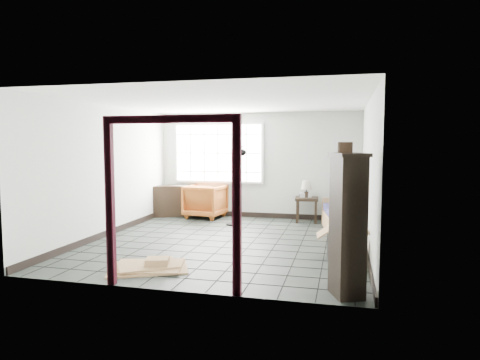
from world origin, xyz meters
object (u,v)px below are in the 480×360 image
(armchair, at_px, (206,199))
(side_table, at_px, (307,202))
(futon_sofa, at_px, (349,218))
(tall_shelf, at_px, (348,224))

(armchair, xyz_separation_m, side_table, (2.50, -0.00, 0.02))
(futon_sofa, bearing_deg, armchair, 153.09)
(futon_sofa, height_order, tall_shelf, tall_shelf)
(armchair, bearing_deg, futon_sofa, 170.13)
(armchair, distance_m, side_table, 2.50)
(tall_shelf, bearing_deg, side_table, 78.86)
(futon_sofa, bearing_deg, tall_shelf, -100.05)
(futon_sofa, distance_m, armchair, 3.63)
(side_table, bearing_deg, tall_shelf, -79.42)
(side_table, xyz_separation_m, tall_shelf, (0.90, -4.80, 0.41))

